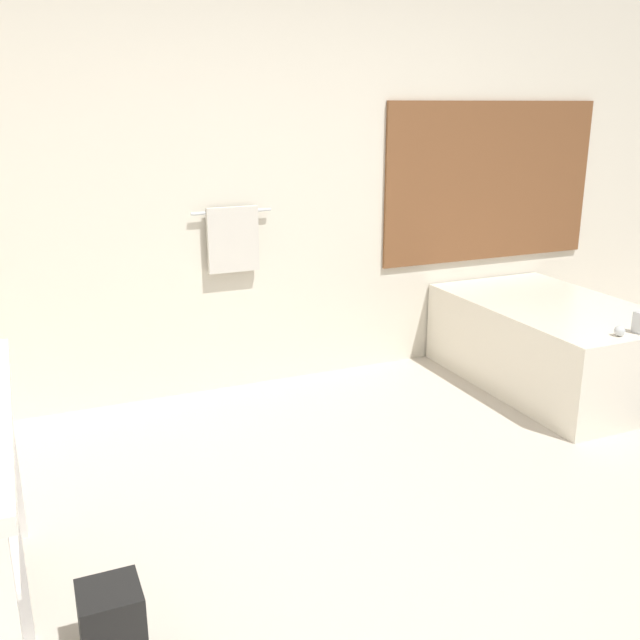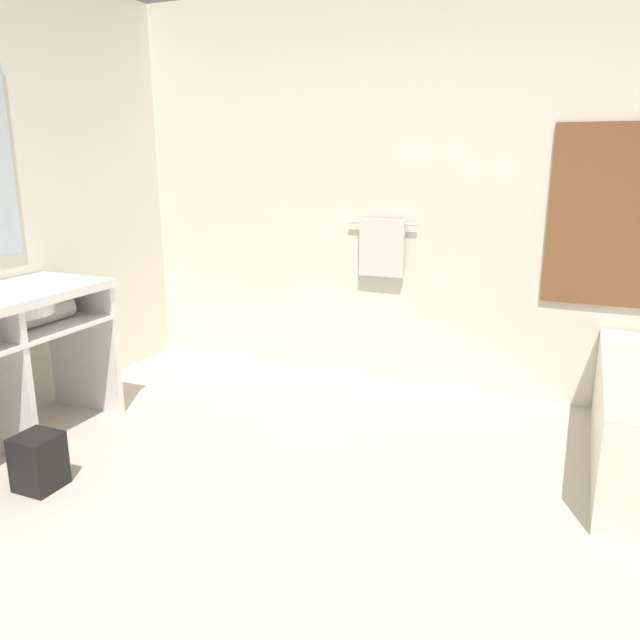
# 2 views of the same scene
# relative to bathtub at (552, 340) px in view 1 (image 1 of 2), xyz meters

# --- Properties ---
(ground_plane) EXTENTS (16.00, 16.00, 0.00)m
(ground_plane) POSITION_rel_bathtub_xyz_m (-1.62, -1.42, -0.30)
(ground_plane) COLOR beige
(ground_plane) RESTS_ON ground
(wall_back_with_blinds) EXTENTS (7.40, 0.13, 2.70)m
(wall_back_with_blinds) POSITION_rel_bathtub_xyz_m (-1.56, 0.81, 1.04)
(wall_back_with_blinds) COLOR silver
(wall_back_with_blinds) RESTS_ON ground_plane
(bathtub) EXTENTS (0.94, 1.53, 0.67)m
(bathtub) POSITION_rel_bathtub_xyz_m (0.00, 0.00, 0.00)
(bathtub) COLOR silver
(bathtub) RESTS_ON ground_plane
(waste_bin) EXTENTS (0.20, 0.20, 0.28)m
(waste_bin) POSITION_rel_bathtub_xyz_m (-3.00, -1.39, -0.16)
(waste_bin) COLOR black
(waste_bin) RESTS_ON ground_plane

